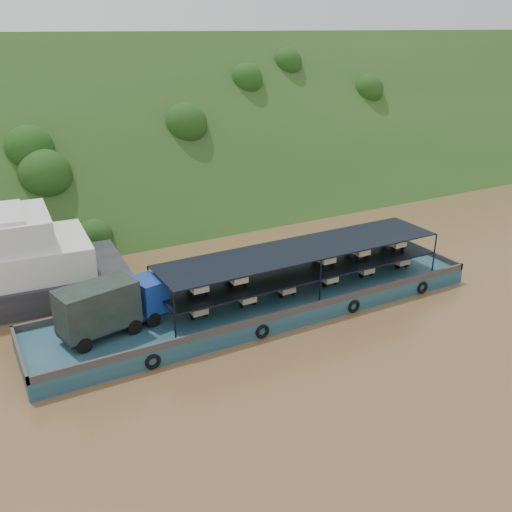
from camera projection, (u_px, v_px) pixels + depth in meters
ground at (296, 301)px, 45.42m from camera, size 160.00×160.00×0.00m
hillside at (148, 193)px, 74.67m from camera, size 140.00×39.60×39.60m
cargo_barge at (248, 301)px, 42.76m from camera, size 35.00×7.18×4.90m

